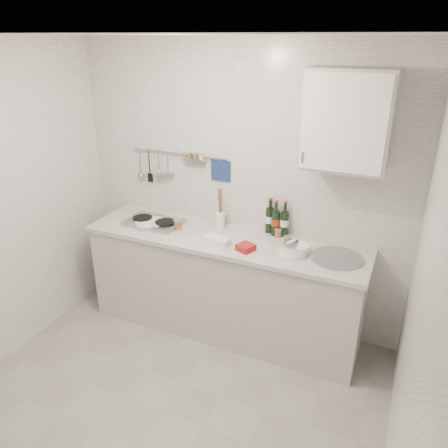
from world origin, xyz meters
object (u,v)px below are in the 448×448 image
at_px(wall_cabinet, 348,120).
at_px(plate_stack_sink, 295,249).
at_px(utensil_crock, 220,218).
at_px(plate_stack_hob, 149,223).
at_px(wine_bottles, 277,217).

bearing_deg(wall_cabinet, plate_stack_sink, -146.25).
bearing_deg(utensil_crock, plate_stack_hob, -159.39).
bearing_deg(wall_cabinet, plate_stack_hob, -174.29).
distance_m(plate_stack_hob, wine_bottles, 1.14).
xyz_separation_m(plate_stack_hob, wine_bottles, (1.10, 0.28, 0.14)).
bearing_deg(wine_bottles, plate_stack_hob, -165.59).
distance_m(plate_stack_hob, utensil_crock, 0.64).
relative_size(wine_bottles, utensil_crock, 0.84).
bearing_deg(plate_stack_hob, wall_cabinet, 5.71).
xyz_separation_m(wall_cabinet, utensil_crock, (-1.02, 0.06, -0.94)).
xyz_separation_m(plate_stack_hob, utensil_crock, (0.60, 0.22, 0.07)).
bearing_deg(plate_stack_sink, utensil_crock, 162.26).
bearing_deg(wall_cabinet, utensil_crock, 176.47).
height_order(wall_cabinet, utensil_crock, wall_cabinet).
relative_size(plate_stack_hob, wine_bottles, 0.92).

